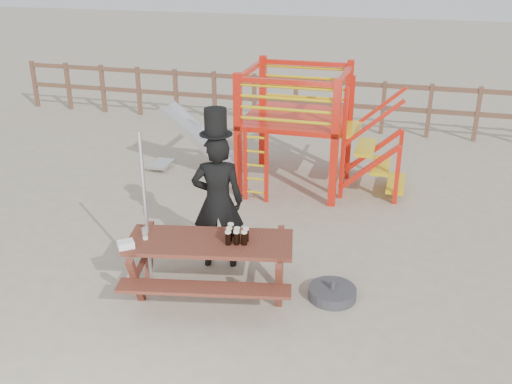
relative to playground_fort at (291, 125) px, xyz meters
name	(u,v)px	position (x,y,z in m)	size (l,w,h in m)	color
ground	(219,286)	(-0.12, -3.58, -1.07)	(60.00, 60.00, 0.00)	tan
back_fence	(317,98)	(-0.12, 3.42, -0.34)	(15.09, 0.09, 1.20)	brown
playground_fort	(291,125)	(0.00, 0.00, 0.00)	(4.71, 1.84, 2.10)	red
picnic_table	(210,261)	(-0.14, -3.80, -0.60)	(2.18, 1.71, 0.75)	brown
man_with_hat	(218,198)	(-0.29, -3.06, -0.11)	(0.76, 0.60, 2.15)	black
metal_pole	(146,213)	(-0.95, -3.78, -0.06)	(0.04, 0.04, 2.02)	#B2B2B7
parasol_base	(332,293)	(1.29, -3.47, -1.00)	(0.58, 0.58, 0.25)	#343539
paper_bag	(126,244)	(-1.01, -4.22, -0.28)	(0.18, 0.14, 0.08)	white
stout_pints	(236,235)	(0.16, -3.74, -0.23)	(0.28, 0.27, 0.17)	black
empty_glasses	(145,234)	(-0.89, -3.97, -0.25)	(0.07, 0.07, 0.15)	silver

